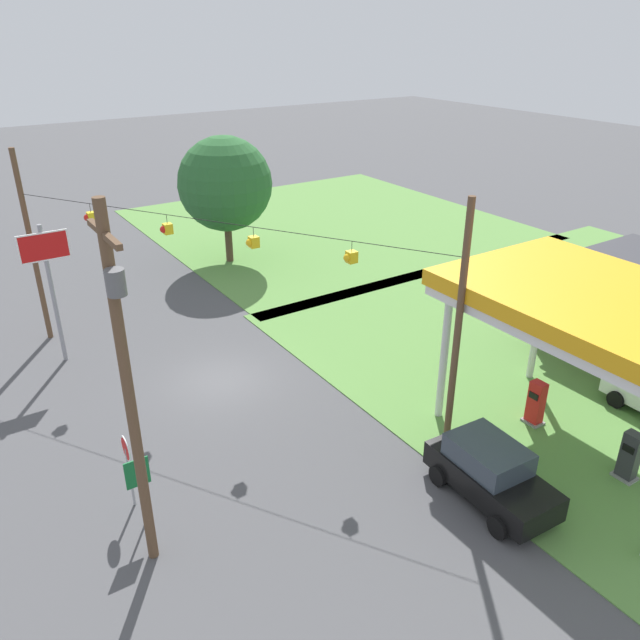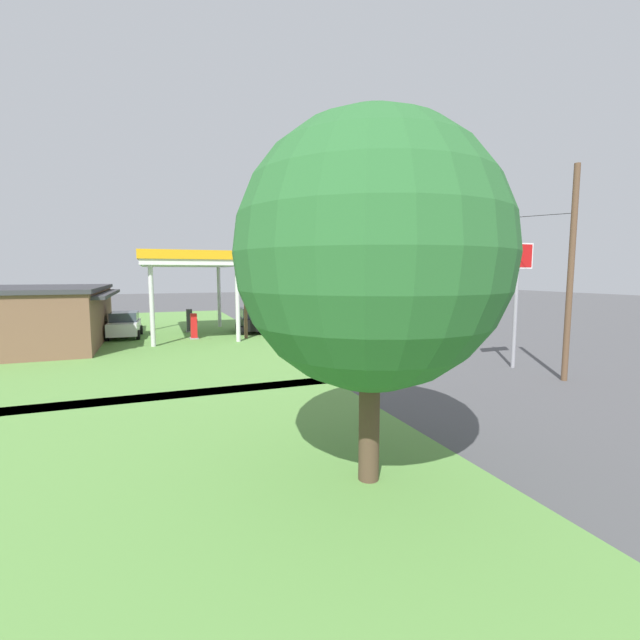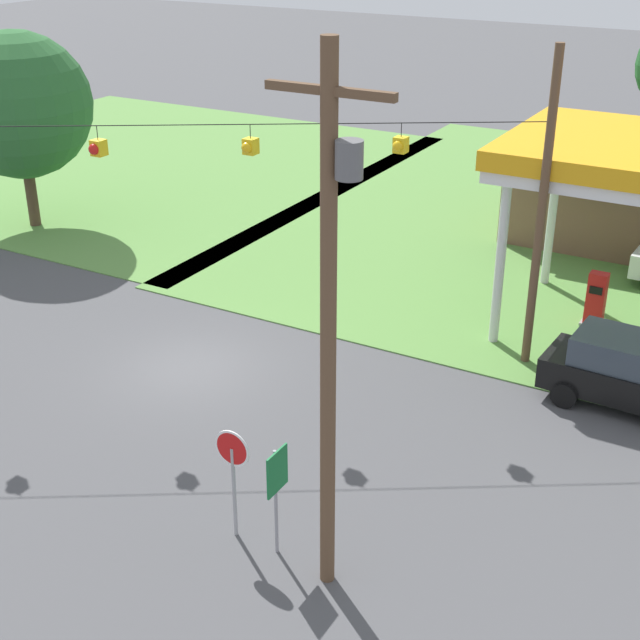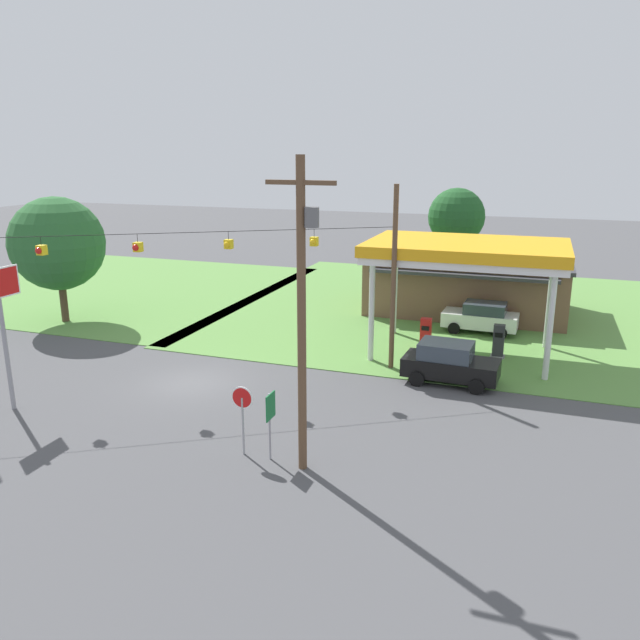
# 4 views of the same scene
# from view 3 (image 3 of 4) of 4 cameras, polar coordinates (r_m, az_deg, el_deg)

# --- Properties ---
(ground_plane) EXTENTS (160.00, 160.00, 0.00)m
(ground_plane) POSITION_cam_3_polar(r_m,az_deg,el_deg) (25.21, -8.29, -3.03)
(ground_plane) COLOR #4C4C4F
(grass_verge_opposite_corner) EXTENTS (24.00, 24.00, 0.04)m
(grass_verge_opposite_corner) POSITION_cam_3_polar(r_m,az_deg,el_deg) (46.36, -12.14, 9.93)
(grass_verge_opposite_corner) COLOR #5B8E42
(grass_verge_opposite_corner) RESTS_ON ground
(fuel_pump_near) EXTENTS (0.71, 0.56, 1.74)m
(fuel_pump_near) POSITION_cam_3_polar(r_m,az_deg,el_deg) (28.29, 17.23, 1.17)
(fuel_pump_near) COLOR gray
(fuel_pump_near) RESTS_ON ground
(car_at_pumps_front) EXTENTS (4.30, 2.27, 1.88)m
(car_at_pumps_front) POSITION_cam_3_polar(r_m,az_deg,el_deg) (24.04, 19.01, -3.14)
(car_at_pumps_front) COLOR black
(car_at_pumps_front) RESTS_ON ground
(stop_sign_roadside) EXTENTS (0.80, 0.08, 2.50)m
(stop_sign_roadside) POSITION_cam_3_polar(r_m,az_deg,el_deg) (17.88, -5.61, -8.95)
(stop_sign_roadside) COLOR #99999E
(stop_sign_roadside) RESTS_ON ground
(route_sign) EXTENTS (0.10, 0.70, 2.40)m
(route_sign) POSITION_cam_3_polar(r_m,az_deg,el_deg) (17.43, -2.78, -10.27)
(route_sign) COLOR gray
(route_sign) RESTS_ON ground
(utility_pole_main) EXTENTS (2.20, 0.44, 10.08)m
(utility_pole_main) POSITION_cam_3_polar(r_m,az_deg,el_deg) (14.75, 0.68, 0.38)
(utility_pole_main) COLOR brown
(utility_pole_main) RESTS_ON ground
(signal_span_gantry) EXTENTS (16.29, 10.24, 8.73)m
(signal_span_gantry) POSITION_cam_3_polar(r_m,az_deg,el_deg) (23.35, -9.03, 7.31)
(signal_span_gantry) COLOR brown
(signal_span_gantry) RESTS_ON ground
(tree_west_verge) EXTENTS (5.55, 5.55, 7.59)m
(tree_west_verge) POSITION_cam_3_polar(r_m,az_deg,el_deg) (36.57, -18.72, 12.89)
(tree_west_verge) COLOR #4C3828
(tree_west_verge) RESTS_ON ground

